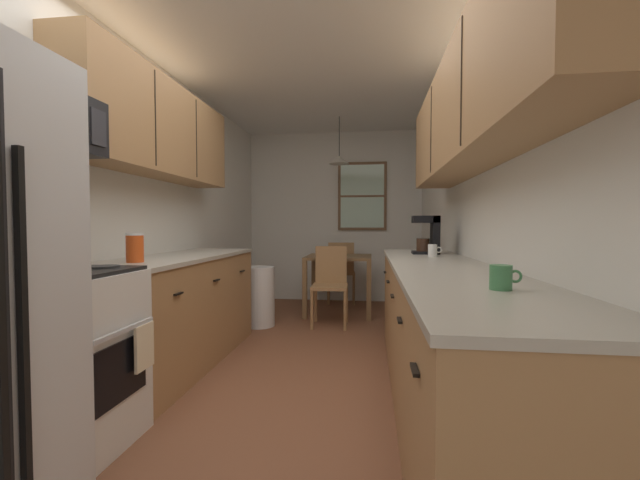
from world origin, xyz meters
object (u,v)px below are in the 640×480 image
object	(u,v)px
stove_range	(63,358)
trash_bin	(260,296)
dining_chair_near	(330,281)
coffee_maker	(429,234)
mug_by_coffeemaker	(501,277)
microwave_over_range	(36,119)
dining_chair_far	(341,270)
dining_table	(339,265)
mug_spare	(433,250)
storage_canister	(135,248)

from	to	relation	value
stove_range	trash_bin	bearing A→B (deg)	83.39
dining_chair_near	coffee_maker	world-z (taller)	coffee_maker
mug_by_coffeemaker	stove_range	bearing A→B (deg)	173.68
microwave_over_range	dining_chair_far	bearing A→B (deg)	72.65
dining_table	coffee_maker	size ratio (longest dim) A/B	2.56
trash_bin	mug_spare	bearing A→B (deg)	-33.74
dining_chair_near	coffee_maker	size ratio (longest dim) A/B	2.75
microwave_over_range	mug_by_coffeemaker	bearing A→B (deg)	-5.99
dining_chair_near	stove_range	bearing A→B (deg)	-111.87
microwave_over_range	mug_spare	size ratio (longest dim) A/B	5.35
stove_range	dining_chair_near	world-z (taller)	stove_range
microwave_over_range	coffee_maker	world-z (taller)	microwave_over_range
dining_chair_near	dining_chair_far	xyz separation A→B (m)	(0.03, 1.23, 0.00)
dining_chair_near	mug_spare	size ratio (longest dim) A/B	8.36
dining_chair_near	storage_canister	world-z (taller)	storage_canister
dining_chair_far	stove_range	bearing A→B (deg)	-105.83
dining_chair_far	trash_bin	xyz separation A→B (m)	(-0.82, -1.40, -0.16)
storage_canister	mug_spare	bearing A→B (deg)	20.02
dining_table	dining_chair_near	distance (m)	0.63
dining_chair_far	mug_spare	world-z (taller)	mug_spare
trash_bin	dining_chair_near	bearing A→B (deg)	11.82
dining_chair_near	mug_by_coffeemaker	distance (m)	3.12
trash_bin	storage_canister	size ratio (longest dim) A/B	3.46
storage_canister	coffee_maker	xyz separation A→B (m)	(2.05, 1.04, 0.07)
dining_chair_near	storage_canister	size ratio (longest dim) A/B	4.62
dining_chair_far	mug_by_coffeemaker	distance (m)	4.29
coffee_maker	trash_bin	bearing A→B (deg)	153.80
mug_spare	stove_range	bearing A→B (deg)	-145.77
mug_spare	trash_bin	bearing A→B (deg)	146.26
dining_table	coffee_maker	bearing A→B (deg)	-61.11
dining_table	dining_chair_far	xyz separation A→B (m)	(-0.02, 0.62, -0.12)
dining_table	mug_spare	size ratio (longest dim) A/B	7.77
dining_chair_far	storage_canister	world-z (taller)	storage_canister
stove_range	storage_canister	bearing A→B (deg)	90.50
dining_chair_far	dining_chair_near	bearing A→B (deg)	-91.40
stove_range	dining_chair_near	size ratio (longest dim) A/B	1.22
stove_range	microwave_over_range	bearing A→B (deg)	179.97
microwave_over_range	trash_bin	size ratio (longest dim) A/B	0.85
mug_spare	dining_chair_near	bearing A→B (deg)	125.46
stove_range	trash_bin	size ratio (longest dim) A/B	1.63
trash_bin	coffee_maker	distance (m)	2.08
microwave_over_range	mug_by_coffeemaker	xyz separation A→B (m)	(2.15, -0.23, -0.73)
dining_chair_far	dining_table	bearing A→B (deg)	-88.03
microwave_over_range	coffee_maker	xyz separation A→B (m)	(2.16, 1.68, -0.60)
storage_canister	mug_by_coffeemaker	xyz separation A→B (m)	(2.04, -0.87, -0.05)
dining_chair_far	mug_spare	distance (m)	2.75
dining_chair_far	coffee_maker	size ratio (longest dim) A/B	2.75
stove_range	trash_bin	xyz separation A→B (m)	(0.29, 2.54, -0.13)
trash_bin	stove_range	bearing A→B (deg)	-96.61
trash_bin	mug_spare	size ratio (longest dim) A/B	6.26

